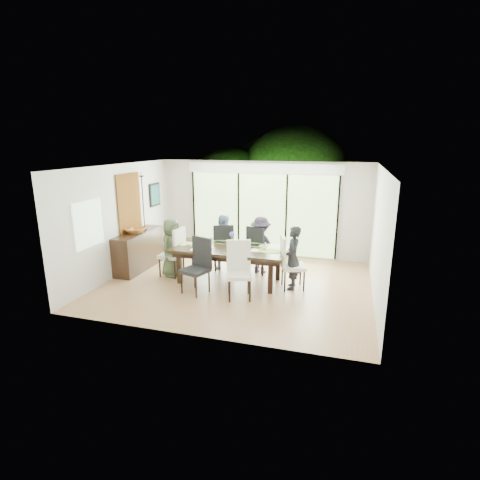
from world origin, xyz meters
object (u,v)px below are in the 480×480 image
(chair_far_left, at_px, (223,246))
(cup_c, at_px, (264,247))
(cup_b, at_px, (234,247))
(sideboard, at_px, (139,250))
(person_right_end, at_px, (293,258))
(chair_far_right, at_px, (261,249))
(table_top, at_px, (229,249))
(cup_a, at_px, (204,242))
(chair_left_end, at_px, (171,252))
(vase, at_px, (232,244))
(person_far_right, at_px, (261,245))
(chair_right_end, at_px, (293,262))
(laptop, at_px, (194,245))
(chair_near_left, at_px, (195,266))
(person_left_end, at_px, (172,247))
(person_far_left, at_px, (223,242))
(chair_near_right, at_px, (239,271))
(bowl, at_px, (135,230))

(chair_far_left, xyz_separation_m, cup_c, (1.25, -0.75, 0.28))
(cup_b, distance_m, sideboard, 2.74)
(person_right_end, height_order, cup_c, person_right_end)
(chair_far_right, height_order, person_right_end, person_right_end)
(table_top, height_order, chair_far_right, chair_far_right)
(person_right_end, height_order, cup_a, person_right_end)
(chair_left_end, xyz_separation_m, vase, (1.55, 0.05, 0.29))
(table_top, xyz_separation_m, vase, (0.05, 0.05, 0.10))
(person_far_right, distance_m, cup_b, 1.03)
(cup_b, bearing_deg, chair_right_end, 4.24)
(chair_far_left, xyz_separation_m, laptop, (-0.40, -0.95, 0.24))
(person_right_end, xyz_separation_m, laptop, (-2.33, -0.10, 0.13))
(sideboard, bearing_deg, laptop, -11.07)
(chair_near_left, distance_m, vase, 1.11)
(person_left_end, distance_m, cup_c, 2.29)
(chair_far_left, distance_m, sideboard, 2.18)
(chair_near_left, distance_m, person_far_left, 1.70)
(chair_left_end, height_order, sideboard, chair_left_end)
(table_top, relative_size, sideboard, 1.53)
(chair_left_end, distance_m, laptop, 0.70)
(chair_far_right, height_order, sideboard, chair_far_right)
(chair_far_right, xyz_separation_m, person_far_left, (-1.00, -0.02, 0.11))
(person_right_end, bearing_deg, person_far_left, -119.40)
(vase, bearing_deg, cup_c, 3.81)
(chair_far_left, bearing_deg, person_far_left, 67.46)
(chair_near_left, bearing_deg, person_right_end, 42.90)
(chair_near_left, xyz_separation_m, person_right_end, (1.98, 0.87, 0.11))
(vase, height_order, sideboard, sideboard)
(chair_left_end, relative_size, chair_far_right, 1.00)
(person_far_right, xyz_separation_m, cup_a, (-1.25, -0.68, 0.17))
(chair_left_end, height_order, person_far_right, person_far_right)
(chair_left_end, height_order, vase, chair_left_end)
(vase, bearing_deg, chair_near_right, -63.94)
(vase, distance_m, cup_c, 0.75)
(chair_far_right, bearing_deg, person_right_end, 159.59)
(chair_near_right, distance_m, person_far_right, 1.70)
(chair_left_end, xyz_separation_m, person_far_left, (1.05, 0.83, 0.11))
(chair_right_end, distance_m, chair_near_left, 2.18)
(chair_near_right, distance_m, person_left_end, 2.17)
(cup_b, bearing_deg, chair_near_right, -65.56)
(chair_far_right, distance_m, vase, 0.99)
(bowl, bearing_deg, chair_far_left, 19.01)
(cup_a, relative_size, sideboard, 0.08)
(chair_far_right, height_order, bowl, chair_far_right)
(cup_c, bearing_deg, chair_near_right, -107.19)
(person_far_right, relative_size, cup_b, 12.90)
(person_left_end, relative_size, person_far_left, 1.00)
(cup_c, height_order, sideboard, sideboard)
(chair_far_right, relative_size, cup_a, 8.87)
(person_far_right, bearing_deg, sideboard, 18.80)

